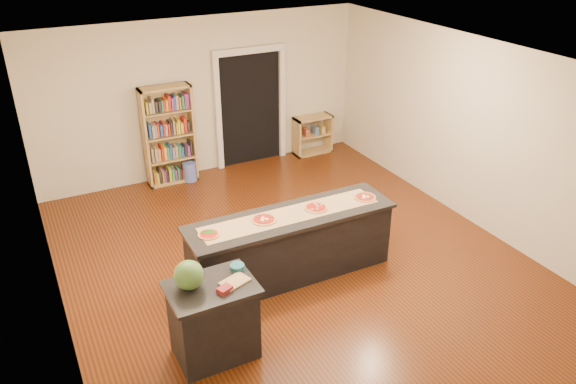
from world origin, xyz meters
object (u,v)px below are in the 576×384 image
kitchen_island (291,245)px  waste_bin (190,172)px  side_counter (214,320)px  low_shelf (313,135)px  watermelon (189,275)px  bookshelf (169,136)px

kitchen_island → waste_bin: bearing=94.9°
side_counter → low_shelf: bearing=49.8°
low_shelf → watermelon: bearing=-132.1°
kitchen_island → low_shelf: bearing=57.0°
waste_bin → bookshelf: bearing=157.6°
watermelon → bookshelf: bearing=76.1°
bookshelf → low_shelf: size_ratio=2.30×
side_counter → watermelon: watermelon is taller
kitchen_island → watermelon: size_ratio=8.90×
waste_bin → watermelon: 4.59m
side_counter → waste_bin: (1.17, 4.37, -0.29)m
kitchen_island → bookshelf: (-0.55, 3.53, 0.42)m
bookshelf → waste_bin: 0.77m
kitchen_island → bookshelf: bookshelf is taller
low_shelf → waste_bin: 2.61m
kitchen_island → bookshelf: bearing=99.2°
low_shelf → watermelon: watermelon is taller
waste_bin → watermelon: size_ratio=1.11×
low_shelf → waste_bin: (-2.60, -0.11, -0.21)m
bookshelf → waste_bin: (0.28, -0.12, -0.70)m
low_shelf → waste_bin: low_shelf is taller
low_shelf → waste_bin: bearing=-177.6°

